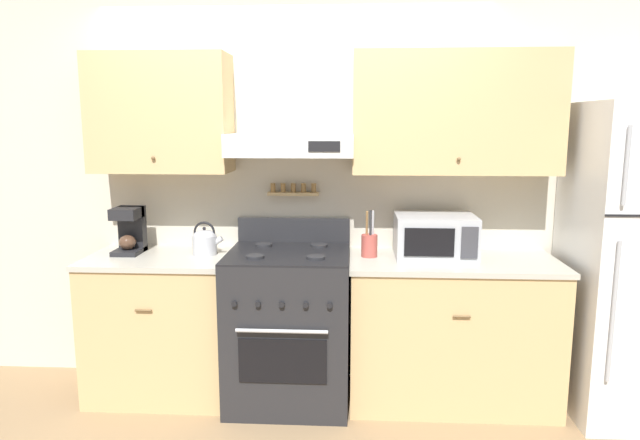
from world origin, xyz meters
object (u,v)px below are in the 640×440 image
object	(u,v)px
tea_kettle	(205,241)
stove_range	(289,325)
coffee_maker	(130,229)
microwave	(435,236)
utensil_crock	(369,244)
refrigerator	(632,262)

from	to	relation	value
tea_kettle	stove_range	bearing A→B (deg)	-9.16
stove_range	coffee_maker	bearing A→B (deg)	173.55
tea_kettle	microwave	bearing A→B (deg)	0.70
microwave	utensil_crock	world-z (taller)	utensil_crock
refrigerator	microwave	bearing A→B (deg)	173.47
refrigerator	microwave	xyz separation A→B (m)	(-1.15, 0.13, 0.12)
refrigerator	coffee_maker	bearing A→B (deg)	177.35
stove_range	refrigerator	distance (m)	2.11
tea_kettle	microwave	size ratio (longest dim) A/B	0.43
tea_kettle	coffee_maker	distance (m)	0.50
refrigerator	coffee_maker	distance (m)	3.12
utensil_crock	stove_range	bearing A→B (deg)	-170.03
stove_range	microwave	xyz separation A→B (m)	(0.91, 0.11, 0.57)
tea_kettle	coffee_maker	bearing A→B (deg)	176.55
microwave	utensil_crock	distance (m)	0.41
stove_range	tea_kettle	xyz separation A→B (m)	(-0.55, 0.09, 0.52)
stove_range	utensil_crock	bearing A→B (deg)	9.97
stove_range	microwave	world-z (taller)	microwave
refrigerator	coffee_maker	world-z (taller)	refrigerator
coffee_maker	utensil_crock	distance (m)	1.55
tea_kettle	coffee_maker	world-z (taller)	coffee_maker
coffee_maker	microwave	xyz separation A→B (m)	(1.96, -0.01, -0.02)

